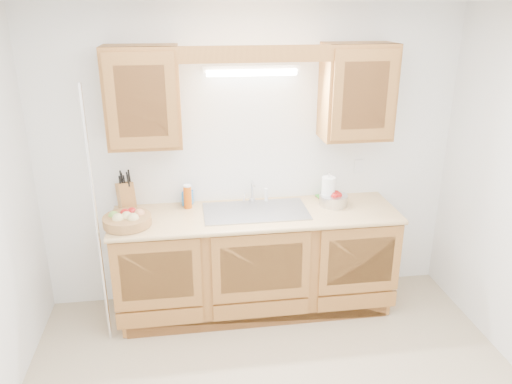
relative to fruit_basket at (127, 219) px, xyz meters
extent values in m
cube|color=white|center=(1.00, 0.42, 0.30)|extent=(3.50, 0.02, 2.50)
cube|color=#A76D31|center=(1.00, 0.12, -0.51)|extent=(2.20, 0.60, 0.86)
cube|color=tan|center=(1.00, 0.10, -0.07)|extent=(2.30, 0.63, 0.04)
cube|color=#A76D31|center=(0.17, 0.25, 0.87)|extent=(0.55, 0.33, 0.75)
cube|color=#A76D31|center=(1.83, 0.25, 0.87)|extent=(0.55, 0.33, 0.75)
cube|color=#A76D31|center=(1.00, 0.11, 1.19)|extent=(2.20, 0.05, 0.12)
cylinder|color=white|center=(1.00, 0.32, 1.03)|extent=(0.70, 0.05, 0.05)
cube|color=white|center=(1.00, 0.35, 1.06)|extent=(0.76, 0.06, 0.05)
cube|color=#9E9EA3|center=(1.00, 0.12, -0.05)|extent=(0.84, 0.46, 0.01)
cube|color=#9E9EA3|center=(0.79, 0.12, -0.13)|extent=(0.39, 0.40, 0.16)
cube|color=#9E9EA3|center=(1.21, 0.12, -0.13)|extent=(0.39, 0.40, 0.16)
cylinder|color=silver|center=(1.00, 0.32, -0.03)|extent=(0.06, 0.06, 0.04)
cylinder|color=silver|center=(1.00, 0.32, 0.05)|extent=(0.02, 0.02, 0.16)
cylinder|color=silver|center=(1.00, 0.27, 0.14)|extent=(0.02, 0.12, 0.02)
cylinder|color=white|center=(1.12, 0.32, 0.01)|extent=(0.03, 0.03, 0.12)
cylinder|color=silver|center=(-0.20, -0.15, 0.05)|extent=(0.03, 0.03, 2.00)
cube|color=white|center=(1.95, 0.41, 0.20)|extent=(0.08, 0.01, 0.12)
cylinder|color=#A27041|center=(0.00, 0.00, -0.01)|extent=(0.41, 0.41, 0.07)
sphere|color=#D8C67F|center=(-0.06, -0.04, 0.02)|extent=(0.09, 0.09, 0.09)
sphere|color=#D8C67F|center=(0.05, -0.05, 0.02)|extent=(0.09, 0.09, 0.09)
sphere|color=tan|center=(0.09, 0.04, 0.02)|extent=(0.08, 0.08, 0.08)
sphere|color=#AD1413|center=(-0.02, 0.06, 0.02)|extent=(0.08, 0.08, 0.08)
sphere|color=#72A53F|center=(-0.10, 0.03, 0.02)|extent=(0.08, 0.08, 0.08)
sphere|color=#D8C67F|center=(0.00, -0.01, 0.02)|extent=(0.09, 0.09, 0.09)
sphere|color=#AD1413|center=(0.03, 0.09, 0.02)|extent=(0.08, 0.08, 0.08)
cube|color=#A76D31|center=(-0.03, 0.29, 0.07)|extent=(0.18, 0.23, 0.27)
cylinder|color=black|center=(-0.06, 0.26, 0.21)|extent=(0.03, 0.04, 0.10)
cylinder|color=black|center=(-0.03, 0.26, 0.21)|extent=(0.03, 0.04, 0.10)
cylinder|color=black|center=(0.00, 0.26, 0.22)|extent=(0.03, 0.04, 0.10)
cylinder|color=black|center=(-0.05, 0.31, 0.22)|extent=(0.03, 0.04, 0.10)
cylinder|color=black|center=(-0.01, 0.31, 0.23)|extent=(0.03, 0.04, 0.10)
cylinder|color=black|center=(-0.06, 0.34, 0.23)|extent=(0.03, 0.04, 0.10)
cylinder|color=black|center=(0.00, 0.34, 0.23)|extent=(0.03, 0.04, 0.10)
cylinder|color=#CB530B|center=(0.46, 0.28, 0.04)|extent=(0.07, 0.07, 0.19)
cylinder|color=white|center=(0.46, 0.28, 0.14)|extent=(0.07, 0.07, 0.01)
imported|color=#2673C0|center=(0.46, 0.36, 0.04)|extent=(0.10, 0.10, 0.18)
cube|color=#CC333F|center=(1.62, 0.36, -0.05)|extent=(0.11, 0.09, 0.01)
cube|color=green|center=(1.62, 0.36, -0.04)|extent=(0.11, 0.09, 0.02)
cylinder|color=silver|center=(1.62, 0.19, -0.05)|extent=(0.14, 0.14, 0.01)
cylinder|color=silver|center=(1.62, 0.19, 0.09)|extent=(0.02, 0.02, 0.27)
cylinder|color=white|center=(1.62, 0.19, 0.07)|extent=(0.11, 0.11, 0.23)
sphere|color=silver|center=(1.62, 0.19, 0.22)|extent=(0.02, 0.02, 0.02)
cylinder|color=silver|center=(1.66, 0.17, -0.01)|extent=(0.23, 0.23, 0.09)
sphere|color=#AD1413|center=(1.64, 0.17, 0.04)|extent=(0.06, 0.06, 0.06)
sphere|color=#AD1413|center=(1.69, 0.19, 0.04)|extent=(0.06, 0.06, 0.06)
sphere|color=#AD1413|center=(1.66, 0.14, 0.04)|extent=(0.06, 0.06, 0.06)
sphere|color=#AD1413|center=(1.70, 0.15, 0.04)|extent=(0.06, 0.06, 0.06)
camera|label=1|loc=(0.47, -3.56, 1.53)|focal=35.00mm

